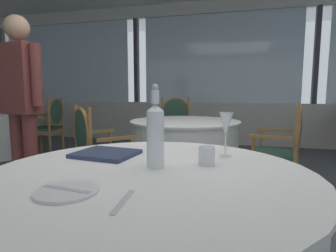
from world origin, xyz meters
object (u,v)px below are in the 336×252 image
(wine_glass, at_px, (226,125))
(dining_chair_1_2, at_px, (284,145))
(water_tumbler, at_px, (207,156))
(diner_person_1, at_px, (21,98))
(water_bottle, at_px, (155,134))
(dining_chair_1_0, at_px, (176,124))
(menu_book, at_px, (106,154))
(dining_chair_1_1, at_px, (95,148))
(side_plate, at_px, (67,191))
(dining_chair_2_2, at_px, (50,123))
(dining_chair_2_0, at_px, (0,116))

(wine_glass, bearing_deg, dining_chair_1_2, 71.54)
(water_tumbler, relative_size, diner_person_1, 0.05)
(water_bottle, xyz_separation_m, dining_chair_1_0, (-0.59, 2.95, -0.32))
(menu_book, height_order, dining_chair_1_0, dining_chair_1_0)
(dining_chair_1_1, bearing_deg, wine_glass, -84.10)
(side_plate, height_order, diner_person_1, diner_person_1)
(wine_glass, distance_m, dining_chair_1_0, 2.83)
(dining_chair_1_2, height_order, dining_chair_2_2, dining_chair_2_2)
(dining_chair_2_0, height_order, diner_person_1, diner_person_1)
(water_bottle, distance_m, dining_chair_2_0, 5.64)
(wine_glass, bearing_deg, side_plate, -126.34)
(dining_chair_1_2, bearing_deg, menu_book, 67.26)
(water_bottle, xyz_separation_m, dining_chair_1_2, (0.77, 1.74, -0.34))
(water_bottle, height_order, dining_chair_1_0, water_bottle)
(dining_chair_1_0, bearing_deg, dining_chair_1_2, 29.97)
(side_plate, xyz_separation_m, diner_person_1, (-1.48, 1.44, 0.27))
(dining_chair_1_1, bearing_deg, water_bottle, -99.04)
(side_plate, distance_m, dining_chair_2_0, 5.73)
(dining_chair_2_0, bearing_deg, dining_chair_2_2, 30.04)
(wine_glass, height_order, dining_chair_2_2, dining_chair_2_2)
(wine_glass, xyz_separation_m, dining_chair_1_1, (-1.24, 0.89, -0.36))
(side_plate, relative_size, wine_glass, 0.93)
(water_tumbler, bearing_deg, side_plate, -130.78)
(side_plate, distance_m, water_tumbler, 0.62)
(dining_chair_1_1, relative_size, dining_chair_1_2, 0.99)
(water_bottle, xyz_separation_m, water_tumbler, (0.21, 0.09, -0.11))
(menu_book, xyz_separation_m, dining_chair_1_0, (-0.28, 2.81, -0.18))
(dining_chair_1_0, xyz_separation_m, dining_chair_2_0, (-3.85, 0.52, -0.01))
(dining_chair_1_2, bearing_deg, dining_chair_1_1, 29.97)
(dining_chair_2_2, bearing_deg, diner_person_1, 113.71)
(dining_chair_1_0, height_order, dining_chair_1_1, dining_chair_1_0)
(water_tumbler, height_order, dining_chair_1_0, dining_chair_1_0)
(dining_chair_1_0, xyz_separation_m, dining_chair_1_2, (1.37, -1.21, -0.03))
(wine_glass, xyz_separation_m, menu_book, (-0.60, -0.13, -0.15))
(wine_glass, relative_size, dining_chair_2_0, 0.23)
(dining_chair_1_0, bearing_deg, diner_person_1, -48.15)
(menu_book, bearing_deg, water_bottle, -17.01)
(side_plate, relative_size, water_bottle, 0.58)
(dining_chair_1_2, relative_size, dining_chair_2_2, 0.98)
(water_tumbler, xyz_separation_m, dining_chair_1_0, (-0.81, 2.85, -0.21))
(dining_chair_1_2, height_order, diner_person_1, diner_person_1)
(menu_book, relative_size, dining_chair_2_0, 0.30)
(side_plate, height_order, dining_chair_2_2, dining_chair_2_2)
(dining_chair_2_2, bearing_deg, side_plate, 121.30)
(dining_chair_1_0, xyz_separation_m, diner_person_1, (-1.07, -1.88, 0.44))
(dining_chair_2_0, xyz_separation_m, diner_person_1, (2.77, -2.40, 0.45))
(menu_book, height_order, diner_person_1, diner_person_1)
(water_tumbler, xyz_separation_m, dining_chair_1_2, (0.56, 1.64, -0.24))
(side_plate, height_order, water_tumbler, water_tumbler)
(diner_person_1, bearing_deg, dining_chair_2_2, 42.20)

